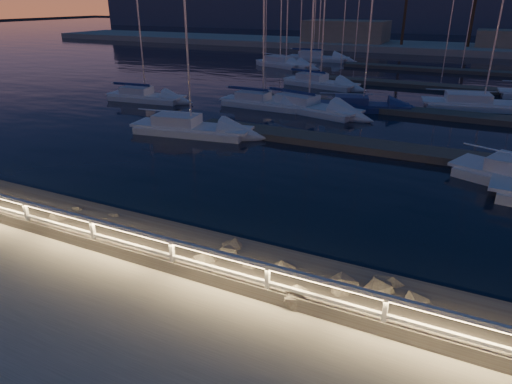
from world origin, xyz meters
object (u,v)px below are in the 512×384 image
sailboat_b (188,127)px  sailboat_n (316,57)px  sailboat_i (279,63)px  guard_rail (231,264)px  sailboat_g (306,106)px  sailboat_m (285,63)px  sailboat_a (144,96)px  sailboat_f (360,105)px  sailboat_e (261,102)px  sailboat_j (319,82)px  sailboat_l (480,103)px

sailboat_b → sailboat_n: 39.51m
sailboat_b → sailboat_i: sailboat_b is taller
guard_rail → sailboat_g: 24.35m
sailboat_m → sailboat_a: bearing=-82.9°
sailboat_a → sailboat_f: (17.18, 4.49, -0.02)m
sailboat_g → sailboat_n: 31.52m
guard_rail → sailboat_e: 25.46m
sailboat_b → sailboat_g: (4.51, 9.16, 0.00)m
sailboat_g → sailboat_i: sailboat_g is taller
sailboat_j → sailboat_l: size_ratio=0.86×
sailboat_b → sailboat_g: size_ratio=0.93×
sailboat_i → sailboat_m: sailboat_m is taller
sailboat_j → sailboat_e: bearing=-82.1°
guard_rail → sailboat_j: bearing=105.1°
sailboat_a → sailboat_l: 26.95m
guard_rail → sailboat_f: (-2.94, 25.65, -0.97)m
sailboat_j → sailboat_l: sailboat_l is taller
sailboat_i → sailboat_l: 28.28m
guard_rail → sailboat_m: sailboat_m is taller
guard_rail → sailboat_i: (-18.43, 45.69, -0.92)m
sailboat_e → sailboat_f: size_ratio=1.02×
guard_rail → sailboat_j: sailboat_j is taller
sailboat_g → sailboat_n: bearing=122.1°
sailboat_a → sailboat_e: size_ratio=0.97×
sailboat_f → sailboat_g: 4.21m
sailboat_e → sailboat_n: sailboat_n is taller
sailboat_g → sailboat_n: size_ratio=0.98×
sailboat_a → sailboat_i: sailboat_i is taller
guard_rail → sailboat_l: sailboat_l is taller
sailboat_a → sailboat_n: size_ratio=0.81×
guard_rail → sailboat_i: bearing=112.0°
sailboat_f → sailboat_i: sailboat_i is taller
sailboat_i → sailboat_j: size_ratio=0.97×
sailboat_a → sailboat_e: 10.10m
sailboat_e → sailboat_l: bearing=25.7°
guard_rail → sailboat_f: bearing=96.5°
sailboat_i → sailboat_j: sailboat_j is taller
sailboat_i → sailboat_m: (0.88, -0.24, 0.01)m
sailboat_a → sailboat_l: bearing=13.5°
sailboat_i → sailboat_l: bearing=-8.7°
sailboat_l → sailboat_e: bearing=-167.9°
sailboat_b → sailboat_m: size_ratio=1.00×
sailboat_e → sailboat_g: sailboat_g is taller
sailboat_f → guard_rail: bearing=-99.6°
sailboat_g → sailboat_l: sailboat_l is taller
guard_rail → sailboat_e: bearing=113.7°
sailboat_f → sailboat_l: size_ratio=0.77×
sailboat_i → sailboat_n: sailboat_n is taller
sailboat_m → sailboat_j: bearing=-40.4°
sailboat_e → sailboat_i: 23.85m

